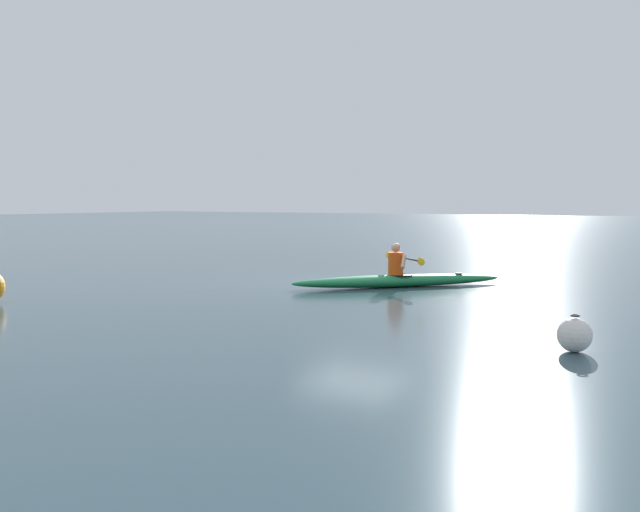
% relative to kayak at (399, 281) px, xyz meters
% --- Properties ---
extents(ground_plane, '(160.00, 160.00, 0.00)m').
position_rel_kayak_xyz_m(ground_plane, '(1.30, -0.31, -0.14)').
color(ground_plane, '#334C56').
extents(kayak, '(3.85, 4.04, 0.28)m').
position_rel_kayak_xyz_m(kayak, '(0.00, 0.00, 0.00)').
color(kayak, '#19723F').
rests_on(kayak, ground).
extents(kayaker, '(1.73, 1.63, 0.72)m').
position_rel_kayak_xyz_m(kayaker, '(0.04, 0.04, 0.45)').
color(kayaker, '#E04C14').
rests_on(kayaker, kayak).
extents(mooring_buoy_channel_marker, '(0.45, 0.45, 0.49)m').
position_rel_kayak_xyz_m(mooring_buoy_channel_marker, '(-4.99, 5.29, 0.08)').
color(mooring_buoy_channel_marker, silver).
rests_on(mooring_buoy_channel_marker, ground).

